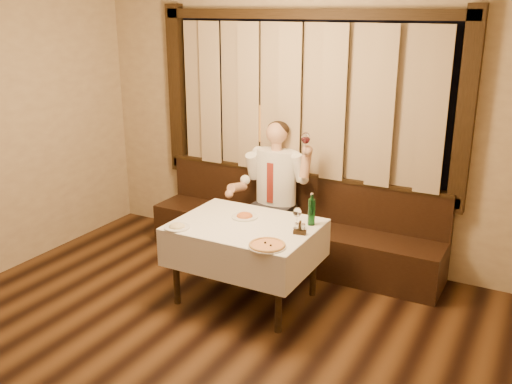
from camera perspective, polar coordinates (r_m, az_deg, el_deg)
The scene contains 10 objects.
room at distance 4.32m, azimuth -5.88°, elevation 2.95°, with size 5.01×6.01×2.81m.
banquette at distance 6.15m, azimuth 3.66°, elevation -4.02°, with size 3.20×0.61×0.94m.
dining_table at distance 5.18m, azimuth -1.06°, elevation -4.28°, with size 1.27×0.97×0.76m.
pizza at distance 4.65m, azimuth 1.12°, elevation -5.34°, with size 0.32×0.32×0.03m.
pasta_red at distance 5.28m, azimuth -1.15°, elevation -2.23°, with size 0.24×0.24×0.08m.
pasta_cream at distance 5.08m, azimuth -7.92°, elevation -3.26°, with size 0.23×0.23×0.08m.
green_bottle at distance 5.10m, azimuth 5.57°, elevation -1.95°, with size 0.06×0.06×0.30m.
table_wine_glass at distance 4.99m, azimuth 4.14°, elevation -2.12°, with size 0.07×0.07×0.20m.
cruet_caddy at distance 4.91m, azimuth 4.40°, elevation -3.77°, with size 0.11×0.07×0.12m.
seated_man at distance 5.97m, azimuth 1.75°, elevation 0.90°, with size 0.84×0.63×1.50m.
Camera 1 is at (2.36, -2.47, 2.61)m, focal length 40.00 mm.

